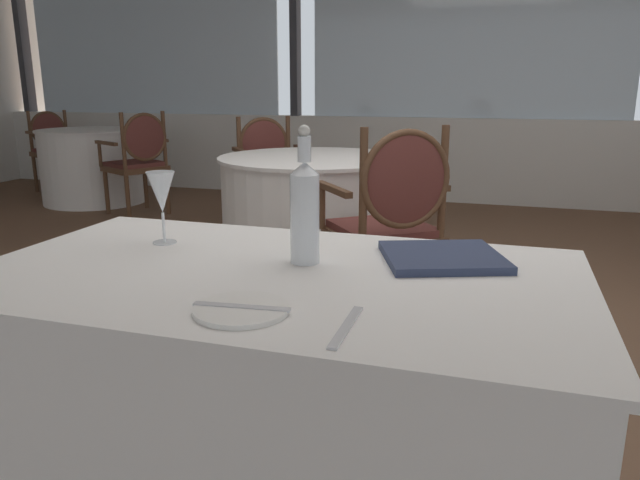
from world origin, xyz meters
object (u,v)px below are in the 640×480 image
(wine_glass, at_px, (161,194))
(dining_chair_1_0, at_px, (139,156))
(side_plate, at_px, (242,309))
(dining_chair_0_1, at_px, (392,214))
(water_bottle, at_px, (305,209))
(dining_chair_1_1, at_px, (54,144))
(menu_book, at_px, (442,257))
(dining_chair_0_0, at_px, (269,166))

(wine_glass, xyz_separation_m, dining_chair_1_0, (-2.29, 3.28, -0.33))
(side_plate, height_order, dining_chair_0_1, dining_chair_0_1)
(water_bottle, relative_size, dining_chair_1_1, 0.37)
(wine_glass, bearing_deg, dining_chair_0_1, 73.13)
(dining_chair_1_1, bearing_deg, water_bottle, -16.31)
(wine_glass, relative_size, dining_chair_1_0, 0.21)
(water_bottle, height_order, wine_glass, water_bottle)
(dining_chair_1_1, bearing_deg, dining_chair_1_0, -0.00)
(wine_glass, distance_m, menu_book, 0.76)
(wine_glass, xyz_separation_m, dining_chair_0_1, (0.39, 1.30, -0.30))
(wine_glass, distance_m, dining_chair_1_1, 5.76)
(menu_book, relative_size, dining_chair_1_0, 0.30)
(water_bottle, relative_size, wine_glass, 1.68)
(dining_chair_0_1, height_order, dining_chair_1_1, dining_chair_0_1)
(dining_chair_0_0, height_order, dining_chair_1_1, dining_chair_0_0)
(wine_glass, bearing_deg, dining_chair_0_0, 106.72)
(dining_chair_0_0, bearing_deg, dining_chair_0_1, 0.00)
(dining_chair_0_0, relative_size, dining_chair_1_0, 0.99)
(side_plate, height_order, dining_chair_1_0, dining_chair_1_0)
(side_plate, height_order, dining_chair_0_0, dining_chair_0_0)
(water_bottle, distance_m, menu_book, 0.36)
(water_bottle, xyz_separation_m, wine_glass, (-0.43, 0.06, 0.00))
(dining_chair_1_0, bearing_deg, wine_glass, 152.33)
(side_plate, distance_m, menu_book, 0.57)
(water_bottle, distance_m, wine_glass, 0.43)
(water_bottle, bearing_deg, wine_glass, 172.01)
(side_plate, xyz_separation_m, dining_chair_1_0, (-2.71, 3.69, -0.19))
(menu_book, xyz_separation_m, dining_chair_1_1, (-4.72, 4.10, -0.22))
(dining_chair_1_1, bearing_deg, side_plate, -18.67)
(dining_chair_0_0, xyz_separation_m, dining_chair_1_0, (-1.41, 0.37, -0.01))
(dining_chair_1_0, bearing_deg, dining_chair_0_1, 171.03)
(side_plate, relative_size, menu_book, 0.66)
(water_bottle, distance_m, dining_chair_1_0, 4.32)
(water_bottle, bearing_deg, dining_chair_0_0, 113.72)
(side_plate, distance_m, dining_chair_1_1, 6.34)
(dining_chair_0_1, height_order, dining_chair_1_0, dining_chair_0_1)
(water_bottle, height_order, dining_chair_0_1, water_bottle)
(wine_glass, bearing_deg, dining_chair_1_0, 124.88)
(water_bottle, xyz_separation_m, dining_chair_1_0, (-2.72, 3.34, -0.32))
(side_plate, xyz_separation_m, water_bottle, (0.01, 0.35, 0.13))
(side_plate, bearing_deg, dining_chair_1_1, 133.89)
(water_bottle, bearing_deg, side_plate, -91.64)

